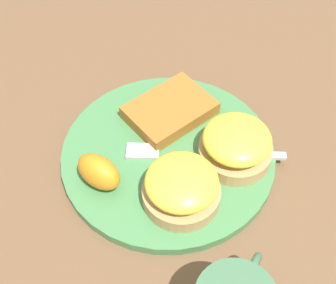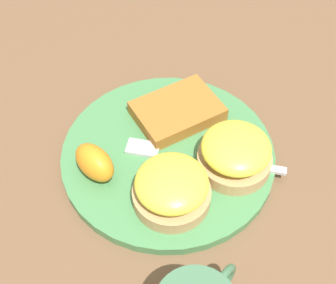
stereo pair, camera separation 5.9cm
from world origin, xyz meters
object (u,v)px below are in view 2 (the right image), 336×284
at_px(sandwich_benedict_left, 172,188).
at_px(orange_wedge, 95,162).
at_px(fork, 194,156).
at_px(hashbrown_patty, 177,111).
at_px(sandwich_benedict_right, 235,153).

distance_m(sandwich_benedict_left, orange_wedge, 0.10).
bearing_deg(fork, hashbrown_patty, 53.70).
height_order(sandwich_benedict_right, fork, sandwich_benedict_right).
bearing_deg(orange_wedge, fork, -41.23).
relative_size(orange_wedge, fork, 0.31).
relative_size(sandwich_benedict_left, sandwich_benedict_right, 1.00).
bearing_deg(sandwich_benedict_right, orange_wedge, 131.79).
bearing_deg(hashbrown_patty, sandwich_benedict_left, -145.78).
relative_size(sandwich_benedict_right, fork, 0.49).
distance_m(hashbrown_patty, fork, 0.08).
xyz_separation_m(sandwich_benedict_left, orange_wedge, (-0.03, 0.10, -0.00)).
bearing_deg(fork, orange_wedge, 138.77).
distance_m(orange_wedge, fork, 0.13).
bearing_deg(hashbrown_patty, sandwich_benedict_right, -102.43).
bearing_deg(sandwich_benedict_right, fork, 114.35).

